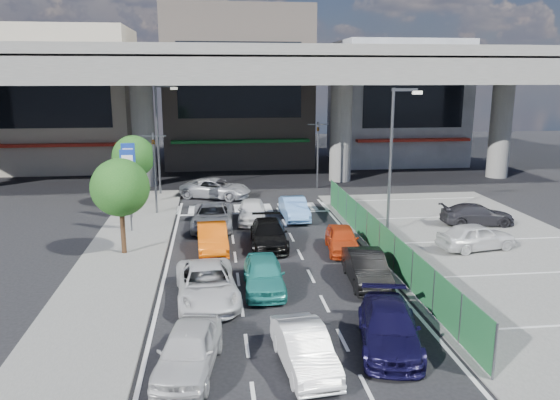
{
  "coord_description": "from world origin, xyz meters",
  "views": [
    {
      "loc": [
        -2.5,
        -22.32,
        8.59
      ],
      "look_at": [
        0.88,
        5.31,
        2.27
      ],
      "focal_mm": 35.0,
      "sensor_mm": 36.0,
      "label": 1
    }
  ],
  "objects": [
    {
      "name": "parking_lot",
      "position": [
        11.0,
        2.0,
        0.03
      ],
      "size": [
        12.0,
        28.0,
        0.06
      ],
      "primitive_type": "cube",
      "color": "#5F5F5D",
      "rests_on": "ground"
    },
    {
      "name": "kei_truck_front_right",
      "position": [
        2.32,
        9.89,
        0.66
      ],
      "size": [
        1.51,
        4.06,
        1.32
      ],
      "primitive_type": "imported",
      "rotation": [
        0.0,
        0.0,
        0.03
      ],
      "color": "#669EE6",
      "rests_on": "ground"
    },
    {
      "name": "building_west",
      "position": [
        -16.0,
        31.97,
        6.49
      ],
      "size": [
        12.0,
        10.9,
        13.0
      ],
      "color": "#ACA18B",
      "rests_on": "ground"
    },
    {
      "name": "sidewalk_left",
      "position": [
        -7.0,
        4.0,
        0.06
      ],
      "size": [
        4.0,
        30.0,
        0.12
      ],
      "primitive_type": "cube",
      "color": "#5F5F5D",
      "rests_on": "ground"
    },
    {
      "name": "ground",
      "position": [
        0.0,
        0.0,
        0.0
      ],
      "size": [
        120.0,
        120.0,
        0.0
      ],
      "primitive_type": "plane",
      "color": "black",
      "rests_on": "ground"
    },
    {
      "name": "wagon_silver_front_left",
      "position": [
        -2.68,
        8.36,
        0.69
      ],
      "size": [
        2.49,
        5.06,
        1.38
      ],
      "primitive_type": "imported",
      "rotation": [
        0.0,
        0.0,
        -0.04
      ],
      "color": "#98999F",
      "rests_on": "ground"
    },
    {
      "name": "traffic_light_left",
      "position": [
        -6.2,
        12.0,
        3.94
      ],
      "size": [
        1.6,
        1.24,
        5.2
      ],
      "color": "#595B60",
      "rests_on": "ground"
    },
    {
      "name": "street_lamp_right",
      "position": [
        7.17,
        6.0,
        4.77
      ],
      "size": [
        1.65,
        0.22,
        8.0
      ],
      "color": "#595B60",
      "rests_on": "ground"
    },
    {
      "name": "parked_sedan_dgrey",
      "position": [
        12.76,
        7.04,
        0.67
      ],
      "size": [
        4.37,
        2.1,
        1.23
      ],
      "primitive_type": "imported",
      "rotation": [
        0.0,
        0.0,
        1.48
      ],
      "color": "#29282D",
      "rests_on": "parking_lot"
    },
    {
      "name": "parked_sedan_white",
      "position": [
        10.49,
        2.58,
        0.74
      ],
      "size": [
        4.23,
        2.3,
        1.36
      ],
      "primitive_type": "imported",
      "rotation": [
        0.0,
        0.0,
        1.75
      ],
      "color": "silver",
      "rests_on": "parking_lot"
    },
    {
      "name": "building_center",
      "position": [
        0.0,
        32.97,
        7.49
      ],
      "size": [
        14.0,
        10.9,
        15.0
      ],
      "color": "gray",
      "rests_on": "ground"
    },
    {
      "name": "crossing_wagon_silver",
      "position": [
        -2.42,
        16.43,
        0.7
      ],
      "size": [
        5.55,
        4.06,
        1.4
      ],
      "primitive_type": "imported",
      "rotation": [
        0.0,
        0.0,
        1.18
      ],
      "color": "#AEB0B6",
      "rests_on": "ground"
    },
    {
      "name": "taxi_orange_right",
      "position": [
        3.76,
        3.24,
        0.64
      ],
      "size": [
        1.93,
        3.92,
        1.28
      ],
      "primitive_type": "imported",
      "rotation": [
        0.0,
        0.0,
        -0.11
      ],
      "color": "red",
      "rests_on": "ground"
    },
    {
      "name": "hatch_black_mid_right",
      "position": [
        3.76,
        -1.13,
        0.69
      ],
      "size": [
        1.73,
        4.27,
        1.38
      ],
      "primitive_type": "imported",
      "rotation": [
        0.0,
        0.0,
        -0.06
      ],
      "color": "black",
      "rests_on": "ground"
    },
    {
      "name": "building_east",
      "position": [
        16.0,
        31.97,
        5.99
      ],
      "size": [
        12.0,
        10.9,
        12.0
      ],
      "color": "gray",
      "rests_on": "ground"
    },
    {
      "name": "tree_near",
      "position": [
        -7.0,
        4.0,
        3.39
      ],
      "size": [
        2.8,
        2.8,
        4.8
      ],
      "color": "#382314",
      "rests_on": "ground"
    },
    {
      "name": "tree_far",
      "position": [
        -7.8,
        14.5,
        3.39
      ],
      "size": [
        2.8,
        2.8,
        4.8
      ],
      "color": "#382314",
      "rests_on": "ground"
    },
    {
      "name": "signboard_near",
      "position": [
        -7.2,
        7.99,
        3.06
      ],
      "size": [
        0.8,
        0.14,
        4.7
      ],
      "color": "#595B60",
      "rests_on": "ground"
    },
    {
      "name": "sedan_black_mid",
      "position": [
        0.2,
        4.55,
        0.66
      ],
      "size": [
        2.01,
        4.6,
        1.31
      ],
      "primitive_type": "imported",
      "rotation": [
        0.0,
        0.0,
        -0.04
      ],
      "color": "black",
      "rests_on": "ground"
    },
    {
      "name": "sedan_white_front_mid",
      "position": [
        -0.32,
        9.47,
        0.69
      ],
      "size": [
        1.96,
        4.17,
        1.38
      ],
      "primitive_type": "imported",
      "rotation": [
        0.0,
        0.0,
        -0.08
      ],
      "color": "white",
      "rests_on": "ground"
    },
    {
      "name": "minivan_navy_back",
      "position": [
        2.98,
        -6.6,
        0.66
      ],
      "size": [
        2.8,
        4.87,
        1.33
      ],
      "primitive_type": "imported",
      "rotation": [
        0.0,
        0.0,
        -0.22
      ],
      "color": "black",
      "rests_on": "ground"
    },
    {
      "name": "hatch_white_back_mid",
      "position": [
        0.04,
        -7.59,
        0.64
      ],
      "size": [
        1.72,
        3.97,
        1.27
      ],
      "primitive_type": "imported",
      "rotation": [
        0.0,
        0.0,
        0.1
      ],
      "color": "white",
      "rests_on": "ground"
    },
    {
      "name": "van_white_back_left",
      "position": [
        -3.4,
        -7.36,
        0.69
      ],
      "size": [
        2.27,
        4.26,
        1.38
      ],
      "primitive_type": "imported",
      "rotation": [
        0.0,
        0.0,
        -0.16
      ],
      "color": "silver",
      "rests_on": "ground"
    },
    {
      "name": "taxi_orange_left",
      "position": [
        -2.69,
        4.12,
        0.68
      ],
      "size": [
        1.61,
        4.19,
        1.36
      ],
      "primitive_type": "imported",
      "rotation": [
        0.0,
        0.0,
        0.04
      ],
      "color": "#E05508",
      "rests_on": "ground"
    },
    {
      "name": "taxi_teal_mid",
      "position": [
        -0.6,
        -1.33,
        0.69
      ],
      "size": [
        1.73,
        4.09,
        1.38
      ],
      "primitive_type": "imported",
      "rotation": [
        0.0,
        0.0,
        -0.03
      ],
      "color": "teal",
      "rests_on": "ground"
    },
    {
      "name": "sedan_white_mid_left",
      "position": [
        -2.91,
        -2.14,
        0.69
      ],
      "size": [
        2.67,
        5.13,
        1.38
      ],
      "primitive_type": "imported",
      "rotation": [
        0.0,
        0.0,
        0.08
      ],
      "color": "silver",
      "rests_on": "ground"
    },
    {
      "name": "traffic_light_right",
      "position": [
        5.5,
        19.0,
        3.94
      ],
      "size": [
        1.6,
        1.24,
        5.2
      ],
      "color": "#595B60",
      "rests_on": "ground"
    },
    {
      "name": "signboard_far",
      "position": [
        -7.6,
        10.99,
        3.06
      ],
      "size": [
        0.8,
        0.14,
        4.7
      ],
      "color": "#595B60",
      "rests_on": "ground"
    },
    {
      "name": "fence_run",
      "position": [
        5.3,
        1.0,
        0.9
      ],
      "size": [
        0.16,
        22.0,
        1.8
      ],
      "primitive_type": null,
      "color": "#216134",
      "rests_on": "ground"
    },
    {
      "name": "street_lamp_left",
      "position": [
        -6.33,
        18.0,
        4.77
      ],
      "size": [
        1.65,
        0.22,
        8.0
      ],
      "color": "#595B60",
      "rests_on": "ground"
    },
    {
      "name": "expressway",
      "position": [
        0.0,
        22.0,
        8.76
      ],
      "size": [
        64.0,
        14.0,
        10.75
      ],
      "color": "#60605B",
      "rests_on": "ground"
    },
    {
      "name": "traffic_cone",
      "position": [
        5.68,
        4.21,
        0.39
      ],
      "size": [
        0.39,
        0.39,
        0.65
      ],
      "primitive_type": "cone",
      "rotation": [
        0.0,
        0.0,
        -0.19
      ],
      "color": "#E83D0C",
      "rests_on": "parking_lot"
    }
  ]
}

